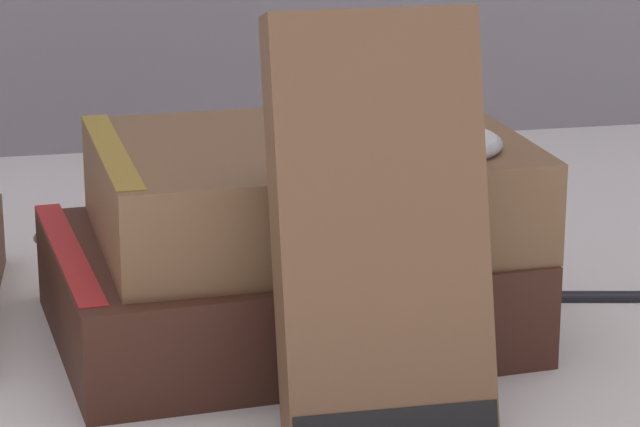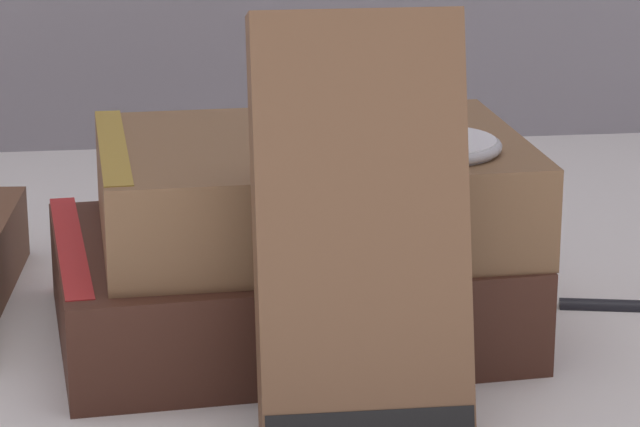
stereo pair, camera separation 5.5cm
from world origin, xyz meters
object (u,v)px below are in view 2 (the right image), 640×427
book_flat_top (300,188)px  pocket_watch (437,145)px  book_flat_bottom (273,283)px  reading_glasses (149,229)px  book_leaning_front (361,239)px

book_flat_top → pocket_watch: size_ratio=3.29×
book_flat_bottom → pocket_watch: bearing=-29.6°
book_flat_bottom → reading_glasses: 0.17m
reading_glasses → book_flat_bottom: bearing=-55.9°
book_flat_top → book_flat_bottom: bearing=164.8°
reading_glasses → book_flat_top: bearing=-52.2°
book_leaning_front → reading_glasses: 0.28m
book_flat_bottom → book_leaning_front: bearing=-81.7°
book_leaning_front → reading_glasses: bearing=107.0°
book_leaning_front → reading_glasses: size_ratio=1.52×
book_leaning_front → reading_glasses: book_leaning_front is taller
book_flat_bottom → book_leaning_front: book_leaning_front is taller
book_flat_bottom → pocket_watch: size_ratio=3.68×
book_flat_top → reading_glasses: size_ratio=1.80×
book_flat_top → reading_glasses: 0.19m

